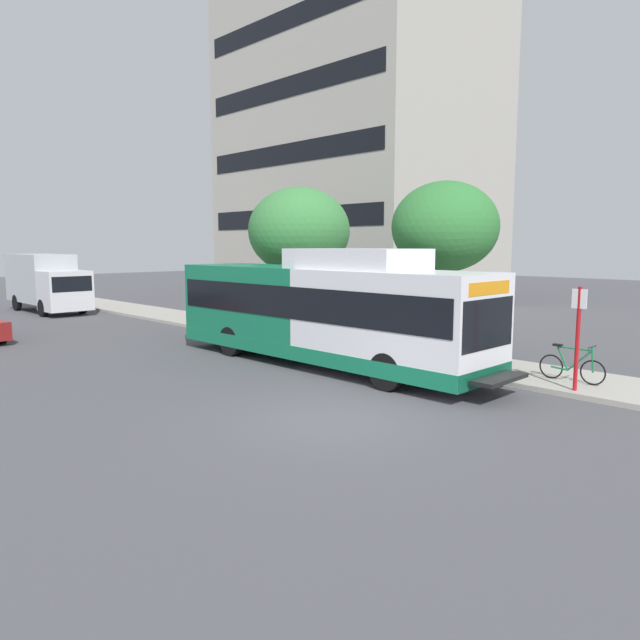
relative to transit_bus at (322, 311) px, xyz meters
The scene contains 9 objects.
ground_plane 5.67m from the transit_bus, 138.00° to the left, with size 120.00×120.00×0.00m, color #4C4C51.
sidewalk_curb 3.77m from the transit_bus, 28.49° to the left, with size 3.00×56.00×0.14m, color #A8A399.
transit_bus is the anchor object (origin of this frame).
bus_stop_sign_pole 7.37m from the transit_bus, 75.85° to the right, with size 0.10×0.36×2.60m.
bicycle_parked 7.31m from the transit_bus, 68.16° to the right, with size 0.52×1.76×1.02m.
street_tree_near_stop 4.97m from the transit_bus, 27.06° to the right, with size 3.49×3.49×5.69m.
street_tree_mid_block 6.99m from the transit_bus, 53.86° to the left, with size 4.22×4.22×6.00m.
box_truck_background 21.47m from the transit_bus, 91.80° to the left, with size 2.32×7.01×3.25m.
apartment_tower_backdrop 22.67m from the transit_bus, 38.47° to the left, with size 11.63×14.77×28.02m.
Camera 1 is at (-8.71, -8.45, 3.74)m, focal length 32.75 mm.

